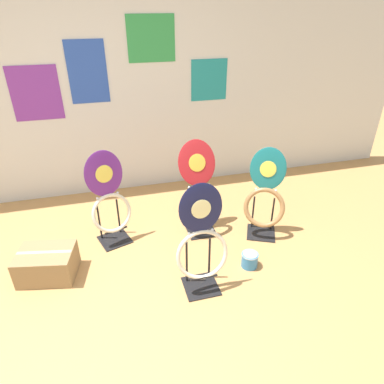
% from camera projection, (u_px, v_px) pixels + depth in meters
% --- Properties ---
extents(ground_plane, '(14.00, 14.00, 0.00)m').
position_uv_depth(ground_plane, '(109.00, 355.00, 2.32)').
color(ground_plane, '#B7844C').
extents(wall_back, '(8.00, 0.07, 2.60)m').
position_uv_depth(wall_back, '(83.00, 84.00, 3.68)').
color(wall_back, silver).
rests_on(wall_back, ground_plane).
extents(toilet_seat_display_navy_moon, '(0.42, 0.28, 0.96)m').
position_uv_depth(toilet_seat_display_navy_moon, '(202.00, 243.00, 2.65)').
color(toilet_seat_display_navy_moon, black).
rests_on(toilet_seat_display_navy_moon, ground_plane).
extents(toilet_seat_display_teal_sax, '(0.44, 0.39, 0.90)m').
position_uv_depth(toilet_seat_display_teal_sax, '(265.00, 198.00, 3.33)').
color(toilet_seat_display_teal_sax, black).
rests_on(toilet_seat_display_teal_sax, ground_plane).
extents(toilet_seat_display_purple_note, '(0.42, 0.35, 0.94)m').
position_uv_depth(toilet_seat_display_purple_note, '(109.00, 201.00, 3.22)').
color(toilet_seat_display_purple_note, black).
rests_on(toilet_seat_display_purple_note, ground_plane).
extents(toilet_seat_display_crimson_swirl, '(0.43, 0.42, 0.92)m').
position_uv_depth(toilet_seat_display_crimson_swirl, '(200.00, 195.00, 3.39)').
color(toilet_seat_display_crimson_swirl, black).
rests_on(toilet_seat_display_crimson_swirl, ground_plane).
extents(paint_can, '(0.15, 0.15, 0.14)m').
position_uv_depth(paint_can, '(250.00, 259.00, 3.06)').
color(paint_can, teal).
rests_on(paint_can, ground_plane).
extents(storage_box, '(0.52, 0.43, 0.25)m').
position_uv_depth(storage_box, '(47.00, 264.00, 2.93)').
color(storage_box, '#93754C').
rests_on(storage_box, ground_plane).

